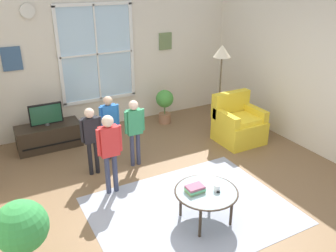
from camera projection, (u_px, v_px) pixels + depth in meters
ground_plane at (191, 200)px, 4.89m from camera, size 5.82×6.72×0.02m
back_wall at (107, 54)px, 6.82m from camera, size 5.22×0.17×2.84m
area_rug at (191, 210)px, 4.66m from camera, size 2.52×1.97×0.01m
tv_stand at (49, 136)px, 6.26m from camera, size 1.08×0.48×0.42m
television at (46, 114)px, 6.09m from camera, size 0.56×0.08×0.39m
armchair at (238, 124)px, 6.46m from camera, size 0.76×0.74×0.87m
coffee_table at (206, 193)px, 4.32m from camera, size 0.78×0.78×0.44m
book_stack at (195, 189)px, 4.27m from camera, size 0.21×0.17×0.08m
cup at (217, 188)px, 4.29m from camera, size 0.08×0.08×0.09m
remote_near_books at (217, 189)px, 4.32m from camera, size 0.09×0.14×0.02m
person_black_shirt at (91, 134)px, 5.24m from camera, size 0.33×0.15×1.08m
person_green_shirt at (134, 126)px, 5.49m from camera, size 0.33×0.15×1.10m
person_red_shirt at (109, 146)px, 4.76m from camera, size 0.35×0.16×1.17m
person_blue_shirt at (109, 120)px, 5.70m from camera, size 0.33×0.15×1.09m
potted_plant_by_window at (165, 103)px, 7.21m from camera, size 0.36×0.36×0.70m
potted_plant_corner at (22, 230)px, 3.37m from camera, size 0.52×0.52×0.92m
floor_lamp at (222, 60)px, 6.49m from camera, size 0.32×0.32×1.67m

